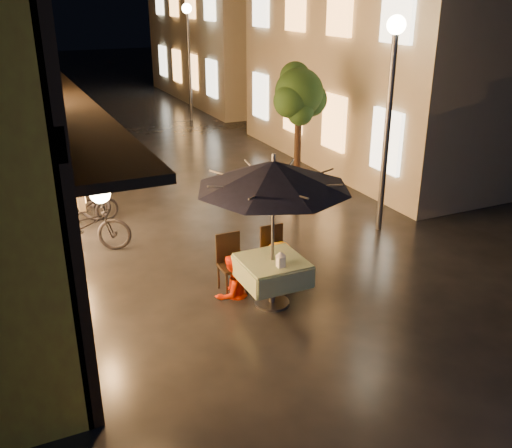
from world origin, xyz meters
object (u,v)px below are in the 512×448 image
streetlamp_near (391,88)px  bicycle_0 (80,226)px  person_orange (231,257)px  table_lantern (281,258)px  patio_umbrella (273,175)px  cafe_table (272,271)px  person_yellow (280,244)px

streetlamp_near → bicycle_0: (-5.80, 1.52, -2.42)m
streetlamp_near → person_orange: 4.67m
streetlamp_near → table_lantern: streetlamp_near is taller
patio_umbrella → cafe_table: bearing=90.0°
cafe_table → streetlamp_near: bearing=28.2°
cafe_table → table_lantern: bearing=-90.0°
streetlamp_near → patio_umbrella: size_ratio=1.72×
patio_umbrella → bicycle_0: (-2.39, 3.36, -1.65)m
table_lantern → person_orange: person_orange is taller
table_lantern → person_yellow: size_ratio=0.17×
cafe_table → patio_umbrella: (0.00, -0.00, 1.56)m
table_lantern → cafe_table: bearing=90.0°
streetlamp_near → bicycle_0: 6.47m
streetlamp_near → bicycle_0: size_ratio=2.23×
person_orange → cafe_table: bearing=111.5°
bicycle_0 → cafe_table: bearing=-123.1°
patio_umbrella → person_orange: 1.63m
patio_umbrella → bicycle_0: 4.44m
table_lantern → person_orange: bearing=120.0°
streetlamp_near → patio_umbrella: bearing=-151.8°
person_orange → person_yellow: 0.87m
patio_umbrella → table_lantern: (0.00, -0.28, -1.23)m
patio_umbrella → table_lantern: 1.26m
bicycle_0 → table_lantern: bearing=-125.2°
patio_umbrella → table_lantern: size_ratio=9.84×
streetlamp_near → person_orange: streetlamp_near is taller
streetlamp_near → cafe_table: 4.52m
patio_umbrella → person_orange: patio_umbrella is taller
patio_umbrella → person_yellow: size_ratio=1.64×
table_lantern → patio_umbrella: bearing=90.0°
table_lantern → streetlamp_near: bearing=31.7°
person_orange → person_yellow: (0.87, -0.01, 0.07)m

